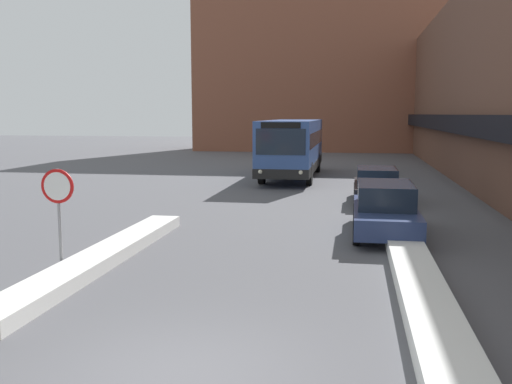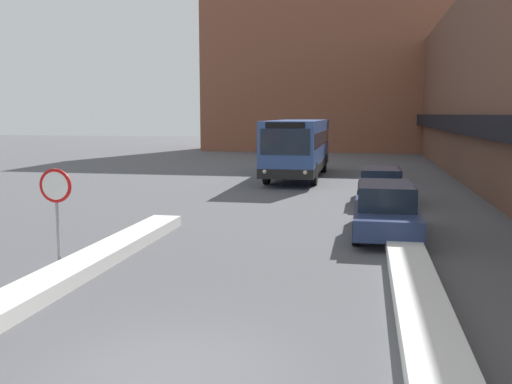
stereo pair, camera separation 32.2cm
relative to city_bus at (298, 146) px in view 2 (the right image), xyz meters
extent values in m
plane|color=#515156|center=(1.10, -24.66, -1.76)|extent=(160.00, 160.00, 0.00)
cube|color=black|center=(8.35, -0.66, 1.29)|extent=(0.50, 60.00, 0.90)
cube|color=brown|center=(1.10, 25.23, 6.37)|extent=(26.00, 8.00, 16.25)
cube|color=silver|center=(-2.50, -19.19, -1.60)|extent=(0.90, 9.37, 0.32)
cube|color=silver|center=(4.70, -20.52, -1.58)|extent=(0.90, 10.14, 0.35)
cube|color=#335193|center=(0.00, 0.01, 0.09)|extent=(2.65, 10.63, 2.70)
cube|color=black|center=(0.00, 0.01, -1.03)|extent=(2.67, 10.65, 0.47)
cube|color=#192333|center=(0.00, 0.01, 0.46)|extent=(2.67, 9.78, 0.74)
cube|color=#192333|center=(0.00, -5.32, 0.49)|extent=(2.33, 0.03, 1.22)
cube|color=black|center=(0.00, -5.32, 1.26)|extent=(1.85, 0.03, 0.28)
sphere|color=#F2EAC6|center=(-0.95, -5.33, -0.92)|extent=(0.20, 0.20, 0.20)
sphere|color=#F2EAC6|center=(0.95, -5.33, -0.92)|extent=(0.20, 0.20, 0.20)
cylinder|color=black|center=(-1.20, -3.29, -1.18)|extent=(0.28, 1.16, 1.16)
cylinder|color=black|center=(1.20, -3.29, -1.18)|extent=(0.28, 1.16, 1.16)
cylinder|color=black|center=(-1.20, 3.30, -1.18)|extent=(0.28, 1.16, 1.16)
cylinder|color=black|center=(1.20, 3.30, -1.18)|extent=(0.28, 1.16, 1.16)
cube|color=navy|center=(4.30, -14.74, -1.20)|extent=(1.80, 4.78, 0.57)
cube|color=#192333|center=(4.30, -14.62, -0.58)|extent=(1.58, 2.63, 0.68)
cylinder|color=black|center=(5.12, -16.22, -1.42)|extent=(0.20, 0.67, 0.67)
cylinder|color=black|center=(3.49, -16.22, -1.42)|extent=(0.20, 0.67, 0.67)
cylinder|color=black|center=(5.12, -13.26, -1.42)|extent=(0.20, 0.67, 0.67)
cylinder|color=black|center=(3.49, -13.26, -1.42)|extent=(0.20, 0.67, 0.67)
cube|color=black|center=(4.30, -8.38, -1.25)|extent=(1.76, 4.39, 0.50)
cube|color=#192333|center=(4.30, -8.27, -0.69)|extent=(1.55, 2.41, 0.62)
cylinder|color=black|center=(5.11, -9.74, -1.44)|extent=(0.20, 0.64, 0.64)
cylinder|color=black|center=(3.50, -9.74, -1.44)|extent=(0.20, 0.64, 0.64)
cylinder|color=black|center=(5.11, -7.02, -1.44)|extent=(0.20, 0.64, 0.64)
cylinder|color=black|center=(3.50, -7.02, -1.44)|extent=(0.20, 0.64, 0.64)
cylinder|color=gray|center=(-3.04, -20.13, -0.59)|extent=(0.07, 0.07, 2.34)
cylinder|color=red|center=(-3.04, -20.15, 0.20)|extent=(0.76, 0.03, 0.76)
cylinder|color=white|center=(-3.04, -20.16, 0.20)|extent=(0.62, 0.02, 0.62)
camera|label=1|loc=(3.35, -31.63, 1.77)|focal=40.00mm
camera|label=2|loc=(3.67, -31.57, 1.77)|focal=40.00mm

